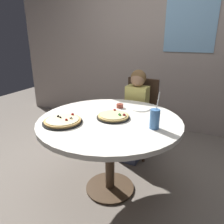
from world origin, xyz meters
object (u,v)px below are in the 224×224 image
(pizza_veggie, at_px, (113,116))
(plate_small, at_px, (140,109))
(chair_wooden, at_px, (139,112))
(soda_cup, at_px, (155,119))
(diner_child, at_px, (134,120))
(dining_table, at_px, (110,128))
(sauce_bowl, at_px, (120,106))
(pizza_cheese, at_px, (63,121))

(pizza_veggie, height_order, plate_small, pizza_veggie)
(chair_wooden, xyz_separation_m, plate_small, (0.16, -0.51, 0.22))
(soda_cup, bearing_deg, chair_wooden, 113.91)
(chair_wooden, relative_size, diner_child, 0.88)
(dining_table, bearing_deg, sauce_bowl, 96.98)
(soda_cup, distance_m, sauce_bowl, 0.59)
(pizza_veggie, bearing_deg, diner_child, 92.03)
(pizza_veggie, xyz_separation_m, soda_cup, (0.39, -0.07, 0.06))
(chair_wooden, xyz_separation_m, diner_child, (-0.01, -0.18, -0.05))
(diner_child, relative_size, pizza_veggie, 3.59)
(chair_wooden, height_order, pizza_cheese, chair_wooden)
(pizza_cheese, bearing_deg, sauce_bowl, 63.98)
(pizza_veggie, height_order, pizza_cheese, same)
(chair_wooden, height_order, pizza_veggie, chair_wooden)
(sauce_bowl, xyz_separation_m, plate_small, (0.21, 0.04, -0.02))
(chair_wooden, distance_m, plate_small, 0.58)
(pizza_veggie, relative_size, pizza_cheese, 0.89)
(pizza_cheese, distance_m, sauce_bowl, 0.65)
(soda_cup, relative_size, plate_small, 1.70)
(plate_small, bearing_deg, diner_child, 117.60)
(chair_wooden, distance_m, sauce_bowl, 0.60)
(pizza_veggie, bearing_deg, plate_small, 66.25)
(pizza_veggie, bearing_deg, chair_wooden, 91.04)
(plate_small, bearing_deg, chair_wooden, 107.75)
(pizza_veggie, height_order, sauce_bowl, pizza_veggie)
(pizza_veggie, bearing_deg, dining_table, -118.20)
(dining_table, xyz_separation_m, sauce_bowl, (-0.04, 0.33, 0.11))
(chair_wooden, relative_size, sauce_bowl, 13.57)
(soda_cup, bearing_deg, sauce_bowl, 140.75)
(sauce_bowl, bearing_deg, plate_small, 10.73)
(chair_wooden, bearing_deg, diner_child, -92.57)
(dining_table, height_order, plate_small, plate_small)
(dining_table, height_order, diner_child, diner_child)
(pizza_cheese, bearing_deg, diner_child, 71.30)
(chair_wooden, distance_m, soda_cup, 1.05)
(chair_wooden, relative_size, pizza_veggie, 3.15)
(soda_cup, distance_m, plate_small, 0.48)
(dining_table, bearing_deg, plate_small, 65.80)
(diner_child, height_order, pizza_cheese, diner_child)
(chair_wooden, height_order, sauce_bowl, chair_wooden)
(diner_child, distance_m, soda_cup, 0.92)
(dining_table, xyz_separation_m, pizza_cheese, (-0.33, -0.25, 0.11))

